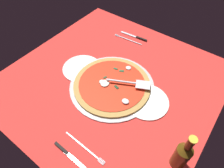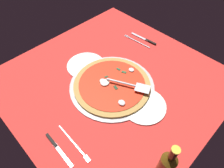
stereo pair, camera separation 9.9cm
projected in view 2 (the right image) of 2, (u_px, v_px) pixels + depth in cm
name	position (u px, v px, depth cm)	size (l,w,h in cm)	color
ground_plane	(113.00, 81.00, 108.05)	(106.57, 106.57, 0.80)	red
checker_pattern	(113.00, 80.00, 107.70)	(106.57, 106.57, 0.10)	white
pizza_pan	(112.00, 86.00, 104.49)	(44.09, 44.09, 0.92)	#B9B9B9
dinner_plate_left	(144.00, 106.00, 96.42)	(21.65, 21.65, 1.00)	white
dinner_plate_right	(86.00, 65.00, 114.22)	(21.51, 21.51, 1.00)	white
pizza	(112.00, 84.00, 103.58)	(39.89, 39.89, 2.69)	#B48B45
pizza_server	(130.00, 85.00, 100.32)	(21.46, 13.03, 1.00)	silver
place_setting_near	(141.00, 41.00, 129.03)	(20.60, 12.73, 1.40)	white
place_setting_far	(65.00, 145.00, 83.69)	(22.11, 14.31, 1.40)	white
beer_bottle	(167.00, 164.00, 70.64)	(5.90, 5.90, 21.70)	#50360E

